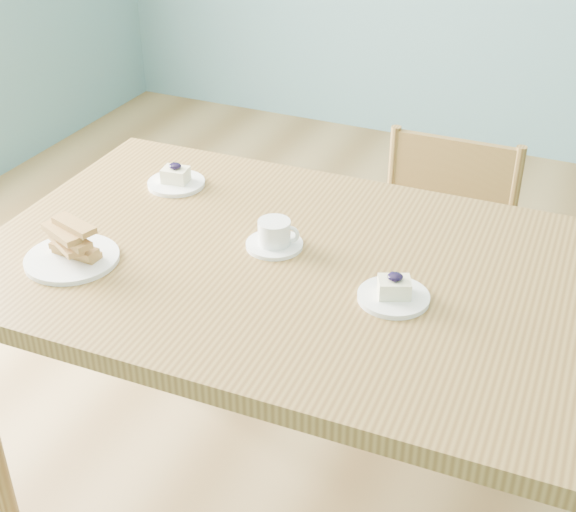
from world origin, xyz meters
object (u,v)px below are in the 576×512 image
at_px(dining_table, 328,299).
at_px(cheesecake_plate_near, 394,293).
at_px(cheesecake_plate_far, 176,180).
at_px(biscotti_plate, 70,249).
at_px(dining_chair, 432,285).
at_px(coffee_cup, 275,236).

relative_size(dining_table, cheesecake_plate_near, 10.68).
xyz_separation_m(cheesecake_plate_far, biscotti_plate, (-0.02, -0.41, 0.02)).
relative_size(dining_chair, biscotti_plate, 4.21).
relative_size(dining_table, dining_chair, 1.82).
bearing_deg(dining_chair, biscotti_plate, -128.05).
xyz_separation_m(cheesecake_plate_near, cheesecake_plate_far, (-0.67, 0.27, 0.00)).
bearing_deg(dining_chair, coffee_cup, -113.43).
relative_size(cheesecake_plate_near, cheesecake_plate_far, 1.00).
bearing_deg(cheesecake_plate_far, coffee_cup, -25.70).
relative_size(dining_table, biscotti_plate, 7.65).
distance_m(dining_table, cheesecake_plate_far, 0.56).
xyz_separation_m(cheesecake_plate_near, coffee_cup, (-0.31, 0.09, 0.01)).
bearing_deg(cheesecake_plate_far, dining_chair, 33.59).
bearing_deg(dining_table, cheesecake_plate_far, 156.02).
relative_size(dining_table, cheesecake_plate_far, 10.66).
height_order(dining_chair, cheesecake_plate_near, cheesecake_plate_near).
relative_size(dining_table, coffee_cup, 12.16).
bearing_deg(coffee_cup, dining_chair, 57.63).
bearing_deg(dining_table, dining_chair, 79.41).
relative_size(dining_chair, coffee_cup, 6.69).
distance_m(cheesecake_plate_far, coffee_cup, 0.40).
bearing_deg(dining_chair, dining_table, -99.71).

